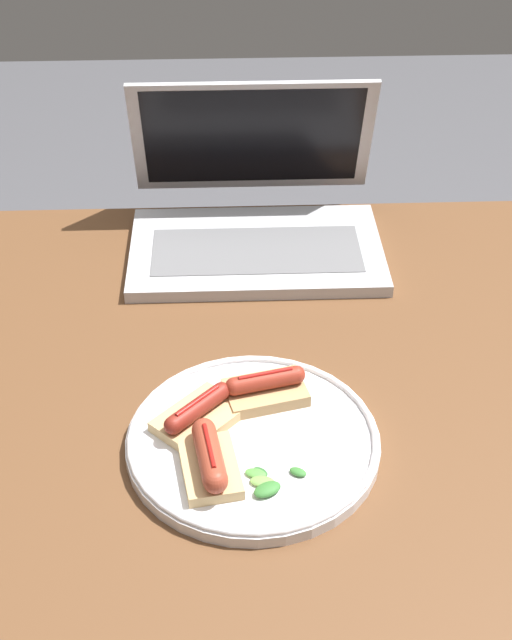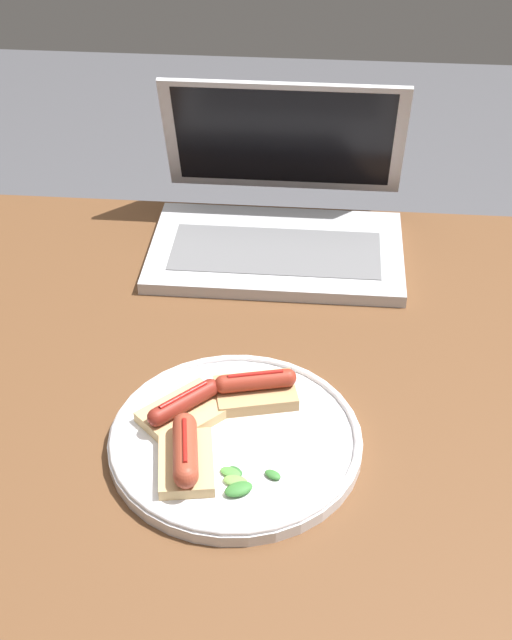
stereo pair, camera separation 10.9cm
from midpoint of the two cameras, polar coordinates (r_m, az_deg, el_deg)
desk at (r=1.17m, az=10.79°, el=-6.89°), size 1.29×0.82×0.73m
laptop at (r=1.33m, az=3.81°, el=6.48°), size 0.37×0.30×0.22m
plate at (r=1.00m, az=1.80°, el=-7.79°), size 0.28×0.28×0.02m
sausage_toast_left at (r=1.01m, az=-1.55°, el=-5.83°), size 0.11×0.11×0.04m
sausage_toast_middle at (r=0.95m, az=-1.24°, el=-8.80°), size 0.07×0.10×0.04m
sausage_toast_right at (r=1.04m, az=2.98°, el=-4.50°), size 0.10×0.08×0.04m
salad_pile at (r=0.95m, az=2.33°, el=-10.46°), size 0.07×0.05×0.01m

